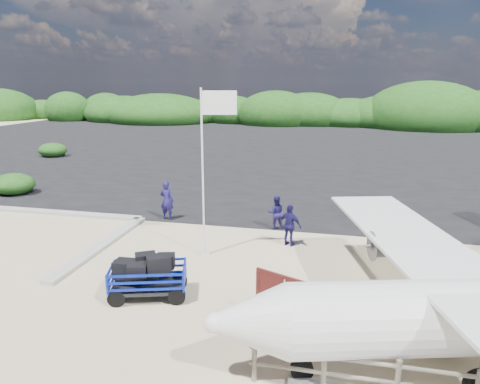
{
  "coord_description": "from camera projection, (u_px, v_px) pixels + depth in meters",
  "views": [
    {
      "loc": [
        4.49,
        -13.06,
        6.47
      ],
      "look_at": [
        0.42,
        5.05,
        1.68
      ],
      "focal_mm": 32.0,
      "sensor_mm": 36.0,
      "label": 1
    }
  ],
  "objects": [
    {
      "name": "ground",
      "position": [
        197.0,
        273.0,
        14.91
      ],
      "size": [
        160.0,
        160.0,
        0.0
      ],
      "primitive_type": "plane",
      "color": "beige"
    },
    {
      "name": "asphalt_apron",
      "position": [
        290.0,
        148.0,
        43.25
      ],
      "size": [
        90.0,
        50.0,
        0.04
      ],
      "primitive_type": null,
      "color": "#B2B2B2",
      "rests_on": "ground"
    },
    {
      "name": "lagoon",
      "position": [
        7.0,
        238.0,
        18.23
      ],
      "size": [
        9.0,
        7.0,
        0.4
      ],
      "primitive_type": null,
      "color": "#B2B2B2",
      "rests_on": "ground"
    },
    {
      "name": "vegetation_band",
      "position": [
        307.0,
        124.0,
        66.86
      ],
      "size": [
        124.0,
        8.0,
        4.4
      ],
      "primitive_type": null,
      "color": "#B2B2B2",
      "rests_on": "ground"
    },
    {
      "name": "baggage_cart",
      "position": [
        149.0,
        297.0,
        13.24
      ],
      "size": [
        2.78,
        2.06,
        1.24
      ],
      "primitive_type": null,
      "rotation": [
        0.0,
        0.0,
        0.29
      ],
      "color": "#0B20A5",
      "rests_on": "ground"
    },
    {
      "name": "flagpole",
      "position": [
        205.0,
        255.0,
        16.47
      ],
      "size": [
        1.35,
        0.81,
        6.28
      ],
      "primitive_type": null,
      "rotation": [
        0.0,
        0.0,
        0.24
      ],
      "color": "white",
      "rests_on": "ground"
    },
    {
      "name": "signboard",
      "position": [
        283.0,
        327.0,
        11.65
      ],
      "size": [
        1.79,
        0.92,
        1.55
      ],
      "primitive_type": null,
      "rotation": [
        0.0,
        0.0,
        -0.41
      ],
      "color": "#531A17",
      "rests_on": "ground"
    },
    {
      "name": "crew_a",
      "position": [
        167.0,
        200.0,
        20.45
      ],
      "size": [
        0.76,
        0.56,
        1.92
      ],
      "primitive_type": "imported",
      "rotation": [
        0.0,
        0.0,
        3.0
      ],
      "color": "#1A1550",
      "rests_on": "ground"
    },
    {
      "name": "crew_b",
      "position": [
        276.0,
        213.0,
        19.17
      ],
      "size": [
        0.86,
        0.73,
        1.55
      ],
      "primitive_type": "imported",
      "rotation": [
        0.0,
        0.0,
        3.35
      ],
      "color": "#1A1550",
      "rests_on": "ground"
    },
    {
      "name": "crew_c",
      "position": [
        290.0,
        225.0,
        17.21
      ],
      "size": [
        1.1,
        0.77,
        1.73
      ],
      "primitive_type": "imported",
      "rotation": [
        0.0,
        0.0,
        2.75
      ],
      "color": "#1A1550",
      "rests_on": "ground"
    },
    {
      "name": "aircraft_small",
      "position": [
        247.0,
        138.0,
        50.75
      ],
      "size": [
        9.02,
        9.02,
        2.48
      ],
      "primitive_type": null,
      "rotation": [
        0.0,
        0.0,
        3.54
      ],
      "color": "#B2B2B2",
      "rests_on": "ground"
    }
  ]
}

